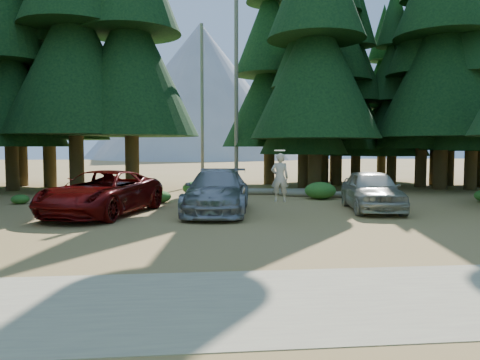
% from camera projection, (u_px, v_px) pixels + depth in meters
% --- Properties ---
extents(ground, '(160.00, 160.00, 0.00)m').
position_uv_depth(ground, '(256.00, 228.00, 13.73)').
color(ground, olive).
rests_on(ground, ground).
extents(gravel_strip, '(26.00, 3.50, 0.01)m').
position_uv_depth(gravel_strip, '(312.00, 299.00, 7.28)').
color(gravel_strip, tan).
rests_on(gravel_strip, ground).
extents(forest_belt_north, '(36.00, 7.00, 22.00)m').
position_uv_depth(forest_belt_north, '(223.00, 186.00, 28.61)').
color(forest_belt_north, black).
rests_on(forest_belt_north, ground).
extents(snag_front, '(0.24, 0.24, 12.00)m').
position_uv_depth(snag_front, '(236.00, 86.00, 27.78)').
color(snag_front, slate).
rests_on(snag_front, ground).
extents(snag_back, '(0.20, 0.20, 10.00)m').
position_uv_depth(snag_back, '(202.00, 105.00, 29.13)').
color(snag_back, slate).
rests_on(snag_back, ground).
extents(mountain_peak, '(48.00, 50.00, 28.00)m').
position_uv_depth(mountain_peak, '(188.00, 99.00, 100.14)').
color(mountain_peak, gray).
rests_on(mountain_peak, ground).
extents(red_pickup, '(4.22, 6.12, 1.55)m').
position_uv_depth(red_pickup, '(102.00, 193.00, 16.37)').
color(red_pickup, '#570707').
rests_on(red_pickup, ground).
extents(silver_minivan_center, '(2.94, 5.62, 1.56)m').
position_uv_depth(silver_minivan_center, '(217.00, 191.00, 16.92)').
color(silver_minivan_center, '#95979D').
rests_on(silver_minivan_center, ground).
extents(silver_minivan_right, '(2.49, 4.73, 1.53)m').
position_uv_depth(silver_minivan_right, '(372.00, 190.00, 17.56)').
color(silver_minivan_right, '#BAB6A5').
rests_on(silver_minivan_right, ground).
extents(frisbee_player, '(0.62, 0.45, 1.73)m').
position_uv_depth(frisbee_player, '(280.00, 177.00, 15.49)').
color(frisbee_player, beige).
rests_on(frisbee_player, ground).
extents(log_left, '(4.45, 0.38, 0.32)m').
position_uv_depth(log_left, '(103.00, 192.00, 23.30)').
color(log_left, slate).
rests_on(log_left, ground).
extents(log_mid, '(3.44, 1.47, 0.29)m').
position_uv_depth(log_mid, '(316.00, 194.00, 22.36)').
color(log_mid, slate).
rests_on(log_mid, ground).
extents(log_right, '(4.84, 0.75, 0.31)m').
position_uv_depth(log_right, '(257.00, 191.00, 23.53)').
color(log_right, slate).
rests_on(log_right, ground).
extents(shrub_far_left, '(0.85, 0.85, 0.47)m').
position_uv_depth(shrub_far_left, '(57.00, 197.00, 20.25)').
color(shrub_far_left, '#1C5D1C').
rests_on(shrub_far_left, ground).
extents(shrub_left, '(0.94, 0.94, 0.52)m').
position_uv_depth(shrub_left, '(160.00, 197.00, 19.98)').
color(shrub_left, '#1C5D1C').
rests_on(shrub_left, ground).
extents(shrub_center_left, '(1.21, 1.21, 0.67)m').
position_uv_depth(shrub_center_left, '(195.00, 188.00, 23.45)').
color(shrub_center_left, '#1C5D1C').
rests_on(shrub_center_left, ground).
extents(shrub_center_right, '(0.83, 0.83, 0.45)m').
position_uv_depth(shrub_center_right, '(200.00, 190.00, 23.48)').
color(shrub_center_right, '#1C5D1C').
rests_on(shrub_center_right, ground).
extents(shrub_right, '(0.98, 0.98, 0.54)m').
position_uv_depth(shrub_right, '(353.00, 193.00, 21.52)').
color(shrub_right, '#1C5D1C').
rests_on(shrub_right, ground).
extents(shrub_far_right, '(1.43, 1.43, 0.78)m').
position_uv_depth(shrub_far_right, '(320.00, 191.00, 21.46)').
color(shrub_far_right, '#1C5D1C').
rests_on(shrub_far_right, ground).
extents(shrub_edge_west, '(0.73, 0.73, 0.40)m').
position_uv_depth(shrub_edge_west, '(20.00, 199.00, 19.57)').
color(shrub_edge_west, '#1C5D1C').
rests_on(shrub_edge_west, ground).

